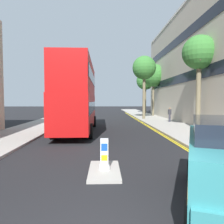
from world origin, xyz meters
TOP-DOWN VIEW (x-y plane):
  - sidewalk_right at (6.50, 16.00)m, footprint 4.00×80.00m
  - sidewalk_left at (-6.50, 16.00)m, footprint 4.00×80.00m
  - kerb_line_outer at (4.40, 14.00)m, footprint 0.10×56.00m
  - kerb_line_inner at (4.24, 14.00)m, footprint 0.10×56.00m
  - traffic_island at (0.00, 4.38)m, footprint 1.10×2.20m
  - keep_left_bollard at (0.00, 4.38)m, footprint 0.36×0.28m
  - double_decker_bus_away at (-2.22, 14.42)m, footprint 2.89×10.83m
  - pedestrian_far at (7.37, 20.80)m, footprint 0.34×0.22m
  - street_tree_near at (7.88, 14.59)m, footprint 2.80×2.80m
  - street_tree_mid at (7.68, 37.06)m, footprint 3.36×3.36m
  - street_tree_far at (5.22, 25.08)m, footprint 3.09×3.09m
  - street_tree_distant at (7.68, 30.48)m, footprint 3.59×3.59m
  - townhouse_terrace_right at (13.50, 22.06)m, footprint 10.08×28.00m

SIDE VIEW (x-z plane):
  - kerb_line_outer at x=4.40m, z-range 0.00..0.01m
  - kerb_line_inner at x=4.24m, z-range 0.00..0.01m
  - traffic_island at x=0.00m, z-range 0.00..0.10m
  - sidewalk_right at x=6.50m, z-range 0.00..0.14m
  - sidewalk_left at x=-6.50m, z-range 0.00..0.14m
  - keep_left_bollard at x=0.00m, z-range 0.05..1.16m
  - pedestrian_far at x=7.37m, z-range 0.18..1.80m
  - double_decker_bus_away at x=-2.22m, z-range 0.21..5.85m
  - street_tree_mid at x=7.68m, z-range 2.31..10.10m
  - street_tree_near at x=7.88m, z-range 2.52..10.35m
  - street_tree_distant at x=7.68m, z-range 2.39..10.57m
  - townhouse_terrace_right at x=13.50m, z-range 0.00..13.14m
  - street_tree_far at x=5.22m, z-range 2.62..10.89m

